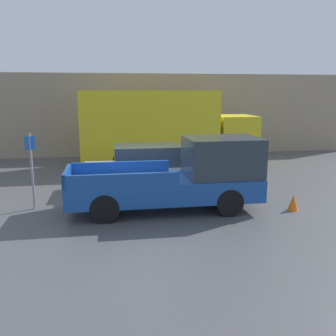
{
  "coord_description": "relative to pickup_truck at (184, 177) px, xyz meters",
  "views": [
    {
      "loc": [
        -0.97,
        -11.76,
        3.53
      ],
      "look_at": [
        0.95,
        0.04,
        1.1
      ],
      "focal_mm": 40.0,
      "sensor_mm": 36.0,
      "label": 1
    }
  ],
  "objects": [
    {
      "name": "traffic_cone",
      "position": [
        3.26,
        -0.66,
        -0.77
      ],
      "size": [
        0.33,
        0.33,
        0.49
      ],
      "color": "orange",
      "rests_on": "ground"
    },
    {
      "name": "ground_plane",
      "position": [
        -1.27,
        0.96,
        -1.02
      ],
      "size": [
        60.0,
        60.0,
        0.0
      ],
      "primitive_type": "plane",
      "color": "#4C4C4F"
    },
    {
      "name": "delivery_truck",
      "position": [
        0.38,
        7.14,
        0.9
      ],
      "size": [
        8.45,
        2.45,
        3.61
      ],
      "color": "gold",
      "rests_on": "ground"
    },
    {
      "name": "building_wall",
      "position": [
        -1.27,
        10.29,
        1.25
      ],
      "size": [
        28.0,
        0.15,
        4.54
      ],
      "color": "gray",
      "rests_on": "ground"
    },
    {
      "name": "parking_sign",
      "position": [
        -4.52,
        0.74,
        0.31
      ],
      "size": [
        0.3,
        0.07,
        2.35
      ],
      "color": "gray",
      "rests_on": "ground"
    },
    {
      "name": "car",
      "position": [
        -0.91,
        2.54,
        -0.2
      ],
      "size": [
        4.33,
        1.84,
        1.65
      ],
      "color": "#B7BABF",
      "rests_on": "ground"
    },
    {
      "name": "pickup_truck",
      "position": [
        0.0,
        0.0,
        0.0
      ],
      "size": [
        5.73,
        1.95,
        2.19
      ],
      "color": "#194799",
      "rests_on": "ground"
    },
    {
      "name": "newspaper_box",
      "position": [
        4.54,
        9.96,
        -0.45
      ],
      "size": [
        0.45,
        0.4,
        1.13
      ],
      "color": "gold",
      "rests_on": "ground"
    }
  ]
}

